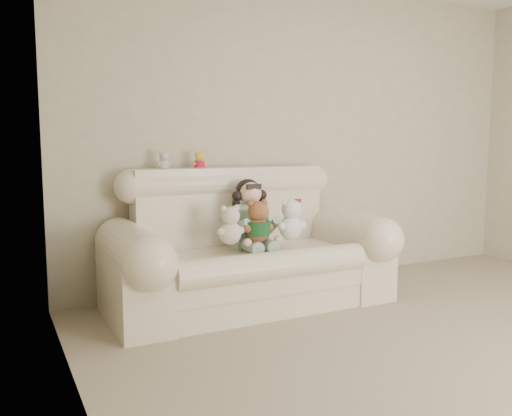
% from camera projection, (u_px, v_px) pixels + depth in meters
% --- Properties ---
extents(wall_back, '(4.50, 0.00, 4.50)m').
position_uv_depth(wall_back, '(313.00, 134.00, 4.69)').
color(wall_back, tan).
rests_on(wall_back, ground).
extents(wall_left, '(0.00, 5.00, 5.00)m').
position_uv_depth(wall_left, '(121.00, 112.00, 1.47)').
color(wall_left, tan).
rests_on(wall_left, ground).
extents(sofa, '(2.10, 0.95, 1.03)m').
position_uv_depth(sofa, '(250.00, 238.00, 3.95)').
color(sofa, '#FFECCD').
rests_on(sofa, floor).
extents(seated_child, '(0.34, 0.41, 0.54)m').
position_uv_depth(seated_child, '(250.00, 213.00, 4.02)').
color(seated_child, '#34734F').
rests_on(seated_child, sofa).
extents(brown_teddy, '(0.26, 0.22, 0.37)m').
position_uv_depth(brown_teddy, '(257.00, 217.00, 3.83)').
color(brown_teddy, brown).
rests_on(brown_teddy, sofa).
extents(white_cat, '(0.29, 0.26, 0.37)m').
position_uv_depth(white_cat, '(291.00, 215.00, 3.93)').
color(white_cat, silver).
rests_on(white_cat, sofa).
extents(cream_teddy, '(0.26, 0.23, 0.33)m').
position_uv_depth(cream_teddy, '(230.00, 221.00, 3.76)').
color(cream_teddy, beige).
rests_on(cream_teddy, sofa).
extents(yellow_mini_bear, '(0.12, 0.10, 0.17)m').
position_uv_depth(yellow_mini_bear, '(199.00, 159.00, 4.09)').
color(yellow_mini_bear, gold).
rests_on(yellow_mini_bear, sofa).
extents(grey_mini_plush, '(0.13, 0.12, 0.18)m').
position_uv_depth(grey_mini_plush, '(164.00, 159.00, 3.96)').
color(grey_mini_plush, silver).
rests_on(grey_mini_plush, sofa).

